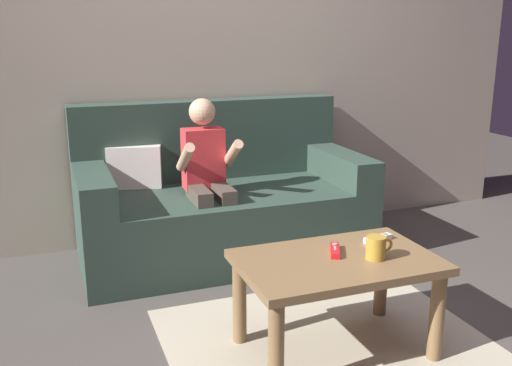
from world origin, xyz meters
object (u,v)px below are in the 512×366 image
Objects in this scene: game_remote_red_near_edge at (335,250)px; coffee_table at (337,275)px; game_remote_white_center at (378,238)px; coffee_mug at (376,248)px; person_seated_on_couch at (208,174)px; couch at (220,204)px.

coffee_table is at bearing -107.37° from game_remote_red_near_edge.
coffee_mug is at bearing -124.41° from game_remote_white_center.
coffee_table is 0.10m from game_remote_red_near_edge.
person_seated_on_couch is 1.03m from game_remote_red_near_edge.
couch is 2.06× the size of coffee_table.
couch is 1.32m from coffee_mug.
person_seated_on_couch is (-0.13, -0.19, 0.24)m from couch.
person_seated_on_couch is 1.07m from game_remote_white_center.
couch is 11.49× the size of game_remote_white_center.
couch is at bearing 108.91° from game_remote_white_center.
game_remote_red_near_edge is (0.02, 0.05, 0.09)m from coffee_table.
coffee_mug is at bearing -22.24° from coffee_table.
person_seated_on_couch is at bearing 103.35° from coffee_table.
game_remote_white_center is 1.22× the size of coffee_mug.
game_remote_white_center is (0.38, -1.12, 0.12)m from couch.
game_remote_red_near_edge is at bearing 72.63° from coffee_table.
person_seated_on_couch reaches higher than game_remote_white_center.
coffee_table is 0.20m from coffee_mug.
coffee_table is (0.12, -1.23, 0.03)m from couch.
person_seated_on_couch is 1.19× the size of coffee_table.
person_seated_on_couch is at bearing 118.60° from game_remote_white_center.
game_remote_red_near_edge is at bearing 139.27° from coffee_mug.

